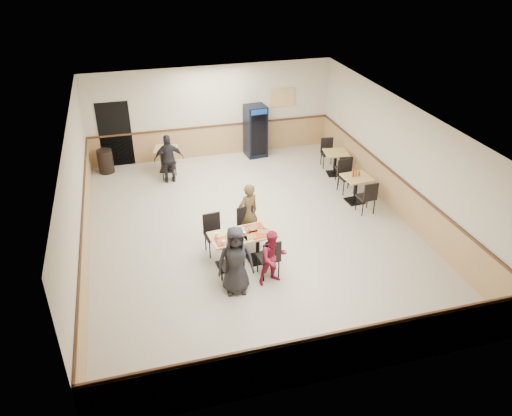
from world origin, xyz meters
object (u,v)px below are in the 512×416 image
object	(u,v)px
trash_bin	(106,161)
diner_man_opposite	(248,213)
diner_woman_right	(273,257)
back_table	(166,156)
main_table	(243,244)
side_table_far	(335,160)
lone_diner	(169,159)
diner_woman_left	(236,261)
pepsi_cooler	(256,131)
side_table_near	(356,185)

from	to	relation	value
trash_bin	diner_man_opposite	bearing A→B (deg)	-56.01
diner_woman_right	back_table	world-z (taller)	diner_woman_right
main_table	back_table	size ratio (longest dim) A/B	1.82
side_table_far	back_table	size ratio (longest dim) A/B	0.93
trash_bin	side_table_far	bearing A→B (deg)	-16.63
lone_diner	diner_woman_left	bearing A→B (deg)	98.63
lone_diner	pepsi_cooler	bearing A→B (deg)	-156.18
diner_woman_right	back_table	size ratio (longest dim) A/B	1.52
back_table	trash_bin	distance (m)	1.90
lone_diner	trash_bin	xyz separation A→B (m)	(-1.86, 1.19, -0.37)
diner_woman_right	trash_bin	size ratio (longest dim) A/B	1.71
diner_woman_left	side_table_near	size ratio (longest dim) A/B	2.02
back_table	diner_man_opposite	bearing A→B (deg)	-72.31
back_table	trash_bin	xyz separation A→B (m)	(-1.86, 0.35, -0.12)
diner_man_opposite	side_table_near	size ratio (longest dim) A/B	1.97
side_table_near	side_table_far	distance (m)	1.80
diner_man_opposite	pepsi_cooler	xyz separation A→B (m)	(1.55, 4.96, 0.11)
main_table	lone_diner	size ratio (longest dim) A/B	1.03
side_table_far	pepsi_cooler	size ratio (longest dim) A/B	0.46
side_table_far	trash_bin	size ratio (longest dim) A/B	1.06
diner_woman_left	diner_woman_right	xyz separation A→B (m)	(0.83, 0.08, -0.14)
main_table	trash_bin	xyz separation A→B (m)	(-2.94, 5.85, -0.15)
diner_woman_left	main_table	bearing A→B (deg)	74.33
diner_woman_left	diner_man_opposite	size ratio (longest dim) A/B	1.02
main_table	diner_man_opposite	distance (m)	1.03
diner_woman_right	lone_diner	size ratio (longest dim) A/B	0.85
side_table_near	side_table_far	size ratio (longest dim) A/B	0.98
diner_woman_right	side_table_far	distance (m)	5.79
pepsi_cooler	diner_man_opposite	bearing A→B (deg)	-112.90
main_table	back_table	distance (m)	5.61
diner_woman_right	diner_woman_left	bearing A→B (deg)	176.46
lone_diner	pepsi_cooler	xyz separation A→B (m)	(3.01, 1.24, 0.12)
diner_woman_left	diner_woman_right	distance (m)	0.85
diner_man_opposite	pepsi_cooler	bearing A→B (deg)	-127.20
main_table	diner_man_opposite	size ratio (longest dim) A/B	1.01
side_table_far	diner_woman_left	bearing A→B (deg)	-132.11
diner_man_opposite	diner_woman_right	bearing A→B (deg)	72.54
diner_man_opposite	trash_bin	xyz separation A→B (m)	(-3.32, 4.92, -0.38)
main_table	trash_bin	bearing A→B (deg)	110.89
side_table_near	trash_bin	xyz separation A→B (m)	(-6.68, 3.84, -0.14)
diner_woman_right	pepsi_cooler	xyz separation A→B (m)	(1.47, 6.74, 0.23)
diner_woman_left	side_table_near	world-z (taller)	diner_woman_left
trash_bin	lone_diner	bearing A→B (deg)	-32.68
diner_woman_left	lone_diner	bearing A→B (deg)	103.60
lone_diner	main_table	bearing A→B (deg)	104.53
diner_man_opposite	trash_bin	world-z (taller)	diner_man_opposite
diner_man_opposite	trash_bin	size ratio (longest dim) A/B	2.03
diner_woman_right	trash_bin	xyz separation A→B (m)	(-3.39, 6.70, -0.27)
diner_woman_right	back_table	xyz separation A→B (m)	(-1.53, 6.35, -0.14)
back_table	pepsi_cooler	size ratio (longest dim) A/B	0.49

